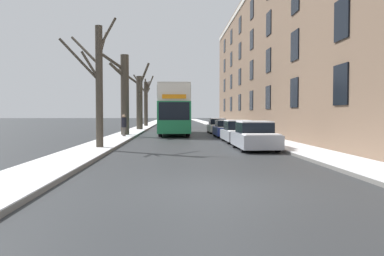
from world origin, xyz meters
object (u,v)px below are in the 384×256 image
at_px(double_decker_bus, 174,108).
at_px(parked_car_3, 217,126).
at_px(bare_tree_left_0, 98,81).
at_px(bare_tree_left_3, 146,101).
at_px(parked_car_2, 226,129).
at_px(bare_tree_left_1, 124,93).
at_px(pedestrian_left_sidewalk, 124,125).
at_px(oncoming_van, 166,118).
at_px(parked_car_1, 238,132).
at_px(parked_car_0, 255,137).
at_px(bare_tree_left_2, 139,100).

bearing_deg(double_decker_bus, parked_car_3, 25.21).
distance_m(bare_tree_left_0, bare_tree_left_3, 34.27).
distance_m(parked_car_2, parked_car_3, 6.08).
height_order(double_decker_bus, parked_car_2, double_decker_bus).
height_order(bare_tree_left_0, parked_car_3, bare_tree_left_0).
height_order(bare_tree_left_1, pedestrian_left_sidewalk, bare_tree_left_1).
bearing_deg(double_decker_bus, parked_car_2, -44.91).
relative_size(parked_car_3, oncoming_van, 0.78).
height_order(double_decker_bus, parked_car_1, double_decker_bus).
distance_m(bare_tree_left_1, parked_car_3, 10.02).
bearing_deg(bare_tree_left_3, parked_car_3, -65.42).
relative_size(parked_car_2, pedestrian_left_sidewalk, 2.20).
xyz_separation_m(bare_tree_left_3, double_decker_bus, (4.03, -19.82, -1.26)).
height_order(parked_car_0, parked_car_1, parked_car_0).
distance_m(bare_tree_left_2, bare_tree_left_3, 12.02).
bearing_deg(parked_car_1, parked_car_2, 90.00).
relative_size(bare_tree_left_0, pedestrian_left_sidewalk, 3.77).
relative_size(parked_car_2, parked_car_3, 0.99).
bearing_deg(oncoming_van, parked_car_3, -73.09).
height_order(parked_car_2, oncoming_van, oncoming_van).
distance_m(parked_car_0, pedestrian_left_sidewalk, 12.47).
xyz_separation_m(bare_tree_left_2, oncoming_van, (2.73, 11.44, -2.20)).
relative_size(parked_car_0, parked_car_2, 1.03).
xyz_separation_m(bare_tree_left_3, parked_car_3, (8.17, -17.87, -3.02)).
height_order(bare_tree_left_2, parked_car_1, bare_tree_left_2).
height_order(bare_tree_left_2, oncoming_van, bare_tree_left_2).
xyz_separation_m(bare_tree_left_0, oncoming_van, (2.76, 33.70, -2.32)).
bearing_deg(bare_tree_left_2, bare_tree_left_0, -90.08).
bearing_deg(bare_tree_left_3, oncoming_van, -11.15).
distance_m(bare_tree_left_0, parked_car_0, 8.52).
xyz_separation_m(bare_tree_left_3, oncoming_van, (2.92, -0.57, -2.46)).
height_order(bare_tree_left_0, oncoming_van, bare_tree_left_0).
relative_size(parked_car_1, parked_car_2, 1.10).
bearing_deg(bare_tree_left_1, parked_car_3, 31.22).
xyz_separation_m(parked_car_0, parked_car_3, (-0.00, 16.76, -0.02)).
xyz_separation_m(bare_tree_left_1, pedestrian_left_sidewalk, (0.26, -2.18, -2.56)).
height_order(bare_tree_left_0, bare_tree_left_2, bare_tree_left_2).
distance_m(parked_car_2, oncoming_van, 23.96).
bearing_deg(pedestrian_left_sidewalk, bare_tree_left_0, -27.62).
bearing_deg(bare_tree_left_1, parked_car_2, -7.64).
distance_m(parked_car_1, parked_car_2, 5.60).
bearing_deg(oncoming_van, bare_tree_left_3, 168.85).
bearing_deg(parked_car_0, pedestrian_left_sidewalk, 129.63).
bearing_deg(parked_car_2, parked_car_1, -90.00).
distance_m(bare_tree_left_1, bare_tree_left_2, 10.83).
relative_size(bare_tree_left_3, parked_car_1, 1.73).
xyz_separation_m(bare_tree_left_0, parked_car_2, (8.02, 10.33, -2.90)).
height_order(bare_tree_left_2, double_decker_bus, bare_tree_left_2).
xyz_separation_m(parked_car_0, parked_car_1, (-0.00, 5.08, -0.02)).
xyz_separation_m(parked_car_2, oncoming_van, (-5.26, 23.37, 0.58)).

